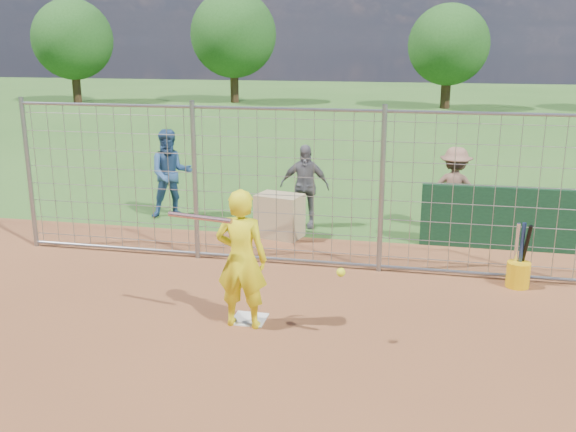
% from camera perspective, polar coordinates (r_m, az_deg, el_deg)
% --- Properties ---
extents(ground, '(100.00, 100.00, 0.00)m').
position_cam_1_polar(ground, '(8.62, -3.11, -8.67)').
color(ground, '#2D591E').
rests_on(ground, ground).
extents(home_plate, '(0.43, 0.43, 0.02)m').
position_cam_1_polar(home_plate, '(8.44, -3.47, -9.14)').
color(home_plate, silver).
rests_on(home_plate, ground).
extents(dugout_wall, '(2.60, 0.20, 1.10)m').
position_cam_1_polar(dugout_wall, '(11.64, 18.12, -0.14)').
color(dugout_wall, '#11381E').
rests_on(dugout_wall, ground).
extents(batter, '(0.65, 0.43, 1.78)m').
position_cam_1_polar(batter, '(7.97, -4.16, -3.84)').
color(batter, yellow).
rests_on(batter, ground).
extents(bystander_a, '(1.09, 1.01, 1.80)m').
position_cam_1_polar(bystander_a, '(13.21, -10.37, 3.71)').
color(bystander_a, navy).
rests_on(bystander_a, ground).
extents(bystander_b, '(0.96, 0.43, 1.61)m').
position_cam_1_polar(bystander_b, '(12.31, 1.48, 2.67)').
color(bystander_b, '#5F5E63').
rests_on(bystander_b, ground).
extents(bystander_c, '(1.12, 0.74, 1.61)m').
position_cam_1_polar(bystander_c, '(12.41, 14.57, 2.27)').
color(bystander_c, '#885D4A').
rests_on(bystander_c, ground).
extents(equipment_bin, '(0.91, 0.72, 0.80)m').
position_cam_1_polar(equipment_bin, '(11.75, -0.76, 0.02)').
color(equipment_bin, tan).
rests_on(equipment_bin, ground).
extents(equipment_in_play, '(2.20, 0.25, 0.62)m').
position_cam_1_polar(equipment_in_play, '(7.62, -4.92, -1.28)').
color(equipment_in_play, silver).
rests_on(equipment_in_play, ground).
extents(bucket_with_bats, '(0.34, 0.36, 0.98)m').
position_cam_1_polar(bucket_with_bats, '(10.00, 19.80, -4.63)').
color(bucket_with_bats, '#E9AD0C').
rests_on(bucket_with_bats, ground).
extents(backstop_fence, '(9.08, 0.08, 2.60)m').
position_cam_1_polar(backstop_fence, '(10.07, -0.23, 2.46)').
color(backstop_fence, gray).
rests_on(backstop_fence, ground).
extents(tree_line, '(44.66, 6.72, 6.48)m').
position_cam_1_polar(tree_line, '(35.73, 14.34, 15.20)').
color(tree_line, '#3F2B19').
rests_on(tree_line, ground).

